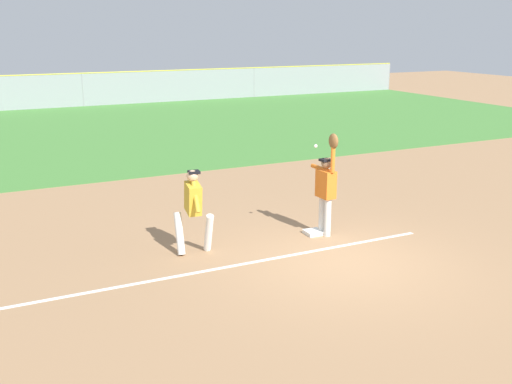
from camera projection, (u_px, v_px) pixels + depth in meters
The scene contains 10 objects.
ground_plane at pixel (342, 262), 11.68m from camera, with size 79.28×79.28×0.00m, color #A37A54.
outfield_grass at pixel (123, 130), 26.71m from camera, with size 43.48×18.07×0.01m, color #478438.
chalk_foul_line at pixel (149, 281), 10.78m from camera, with size 12.00×0.10×0.01m, color white.
first_base at pixel (314, 232), 13.24m from camera, with size 0.38×0.38×0.08m, color white.
fielder at pixel (326, 185), 12.92m from camera, with size 0.29×0.89×2.28m.
runner at pixel (193, 206), 11.88m from camera, with size 0.74×0.85×1.72m.
baseball at pixel (316, 146), 12.56m from camera, with size 0.07×0.07×0.07m, color white.
outfield_fence at pixel (83, 90), 34.28m from camera, with size 43.56×0.08×1.91m.
parked_car_white at pixel (57, 90), 36.74m from camera, with size 4.47×2.26×1.25m.
parked_car_blue at pixel (141, 86), 39.07m from camera, with size 4.45×2.21×1.25m.
Camera 1 is at (-6.28, -9.07, 4.41)m, focal length 42.20 mm.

